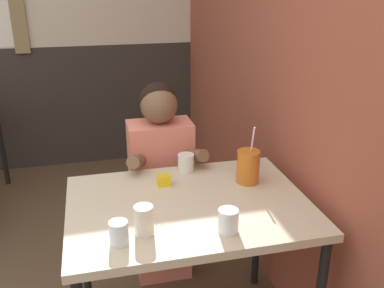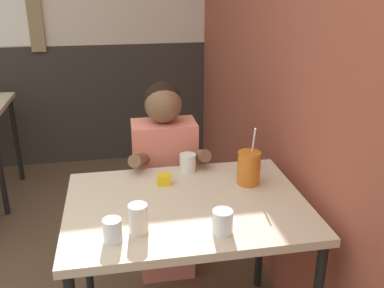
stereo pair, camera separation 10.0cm
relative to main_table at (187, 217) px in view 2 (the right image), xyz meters
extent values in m
cube|color=#9E4C38|center=(0.60, 0.95, 0.65)|extent=(0.06, 4.79, 2.70)
cube|color=#332D28|center=(-0.86, 2.37, -0.15)|extent=(5.84, 0.06, 1.10)
cube|color=beige|center=(0.00, 0.00, 0.06)|extent=(1.02, 0.74, 0.04)
cylinder|color=black|center=(-0.47, 0.33, -0.33)|extent=(0.04, 0.04, 0.74)
cylinder|color=black|center=(0.47, 0.33, -0.33)|extent=(0.04, 0.04, 0.74)
cylinder|color=black|center=(-1.13, 1.43, -0.33)|extent=(0.04, 0.04, 0.74)
cylinder|color=black|center=(-1.13, 2.03, -0.33)|extent=(0.04, 0.04, 0.74)
cube|color=#EA7F6B|center=(-0.03, 0.55, -0.48)|extent=(0.31, 0.20, 0.44)
cube|color=#EA7F6B|center=(-0.03, 0.55, 0.00)|extent=(0.34, 0.20, 0.51)
sphere|color=black|center=(-0.03, 0.58, 0.36)|extent=(0.20, 0.20, 0.20)
sphere|color=brown|center=(-0.03, 0.55, 0.35)|extent=(0.19, 0.19, 0.19)
cylinder|color=brown|center=(-0.16, 0.41, 0.11)|extent=(0.14, 0.27, 0.15)
cylinder|color=brown|center=(0.11, 0.41, 0.11)|extent=(0.14, 0.27, 0.15)
cylinder|color=#C6661E|center=(0.31, 0.13, 0.15)|extent=(0.11, 0.11, 0.15)
cylinder|color=white|center=(0.33, 0.13, 0.28)|extent=(0.01, 0.04, 0.14)
cylinder|color=silver|center=(0.09, -0.25, 0.12)|extent=(0.08, 0.08, 0.09)
cylinder|color=silver|center=(0.06, 0.31, 0.12)|extent=(0.08, 0.08, 0.09)
cylinder|color=silver|center=(-0.22, -0.19, 0.13)|extent=(0.07, 0.07, 0.11)
cylinder|color=silver|center=(-0.31, -0.23, 0.12)|extent=(0.07, 0.07, 0.09)
cube|color=#B7140F|center=(0.38, 0.29, 0.10)|extent=(0.06, 0.04, 0.05)
cube|color=yellow|center=(-0.08, 0.18, 0.10)|extent=(0.06, 0.04, 0.05)
camera|label=1|loc=(-0.36, -1.56, 0.98)|focal=40.00mm
camera|label=2|loc=(-0.27, -1.58, 0.98)|focal=40.00mm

